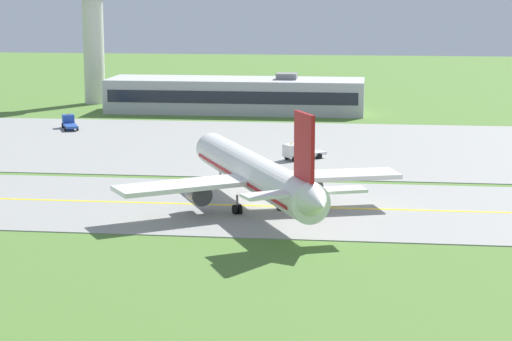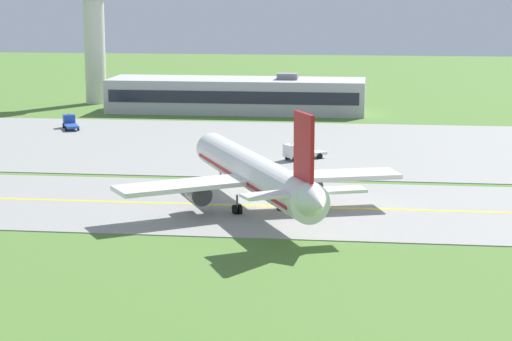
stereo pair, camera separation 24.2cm
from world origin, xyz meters
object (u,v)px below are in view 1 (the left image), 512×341
Objects in this scene: service_truck_fuel at (69,122)px; control_tower at (93,24)px; airplane_lead at (255,174)px; service_truck_baggage at (298,152)px.

control_tower reaches higher than service_truck_fuel.
airplane_lead is 31.87m from service_truck_baggage.
service_truck_fuel is at bearing 148.56° from service_truck_baggage.
service_truck_baggage is at bearing -31.44° from service_truck_fuel.
service_truck_fuel is at bearing -80.43° from control_tower.
airplane_lead is at bearing -94.33° from service_truck_baggage.
airplane_lead is at bearing -55.20° from service_truck_fuel.
service_truck_fuel is (-40.00, 57.56, -2.95)m from airplane_lead.
control_tower is at bearing 115.95° from airplane_lead.
airplane_lead is 106.72m from control_tower.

